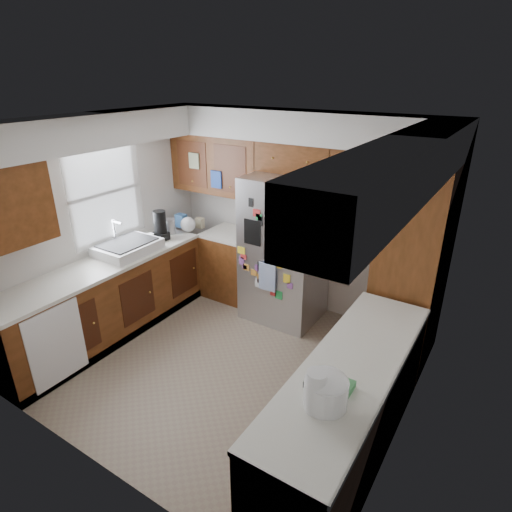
# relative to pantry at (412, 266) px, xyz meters

# --- Properties ---
(floor) EXTENTS (3.60, 3.60, 0.00)m
(floor) POSITION_rel_pantry_xyz_m (-1.50, -1.15, -1.07)
(floor) COLOR gray
(floor) RESTS_ON ground
(room_shell) EXTENTS (3.64, 3.24, 2.52)m
(room_shell) POSITION_rel_pantry_xyz_m (-1.61, -0.79, 0.75)
(room_shell) COLOR beige
(room_shell) RESTS_ON ground
(left_counter_run) EXTENTS (1.36, 3.20, 0.92)m
(left_counter_run) POSITION_rel_pantry_xyz_m (-2.86, -1.12, -0.65)
(left_counter_run) COLOR #46260D
(left_counter_run) RESTS_ON ground
(right_counter_run) EXTENTS (0.63, 2.25, 0.92)m
(right_counter_run) POSITION_rel_pantry_xyz_m (0.00, -1.62, -0.65)
(right_counter_run) COLOR #46260D
(right_counter_run) RESTS_ON ground
(pantry) EXTENTS (0.60, 0.90, 2.15)m
(pantry) POSITION_rel_pantry_xyz_m (0.00, 0.00, 0.00)
(pantry) COLOR #46260D
(pantry) RESTS_ON ground
(fridge) EXTENTS (0.90, 0.79, 1.80)m
(fridge) POSITION_rel_pantry_xyz_m (-1.50, 0.05, -0.17)
(fridge) COLOR #A9A9AE
(fridge) RESTS_ON ground
(bridge_cabinet) EXTENTS (0.96, 0.34, 0.35)m
(bridge_cabinet) POSITION_rel_pantry_xyz_m (-1.50, 0.28, 0.90)
(bridge_cabinet) COLOR #46260D
(bridge_cabinet) RESTS_ON fridge
(fridge_top_items) EXTENTS (0.74, 0.33, 0.28)m
(fridge_top_items) POSITION_rel_pantry_xyz_m (-1.47, 0.28, 1.20)
(fridge_top_items) COLOR #282CCA
(fridge_top_items) RESTS_ON bridge_cabinet
(sink_assembly) EXTENTS (0.52, 0.70, 0.37)m
(sink_assembly) POSITION_rel_pantry_xyz_m (-3.00, -1.05, -0.09)
(sink_assembly) COLOR white
(sink_assembly) RESTS_ON left_counter_run
(left_counter_clutter) EXTENTS (0.38, 0.82, 0.38)m
(left_counter_clutter) POSITION_rel_pantry_xyz_m (-2.95, -0.30, -0.02)
(left_counter_clutter) COLOR black
(left_counter_clutter) RESTS_ON left_counter_run
(rice_cooker) EXTENTS (0.30, 0.28, 0.25)m
(rice_cooker) POSITION_rel_pantry_xyz_m (-0.00, -2.11, -0.02)
(rice_cooker) COLOR white
(rice_cooker) RESTS_ON right_counter_run
(paper_towel) EXTENTS (0.13, 0.13, 0.29)m
(paper_towel) POSITION_rel_pantry_xyz_m (-0.03, -2.19, -0.01)
(paper_towel) COLOR white
(paper_towel) RESTS_ON right_counter_run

